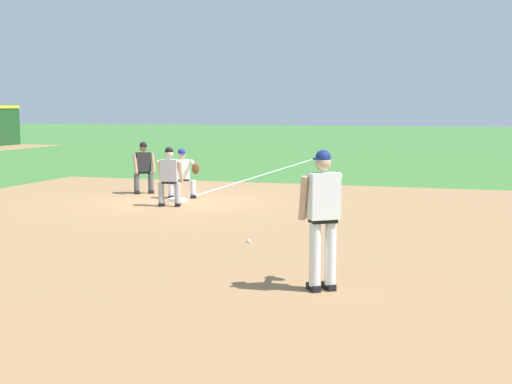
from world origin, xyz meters
TOP-DOWN VIEW (x-y plane):
  - ground_plane at (0.00, 0.00)m, footprint 160.00×160.00m
  - infield_dirt_patch at (-3.87, -2.72)m, footprint 18.00×18.00m
  - foul_line_stripe at (8.58, 0.00)m, footprint 17.15×0.10m
  - first_base_bag at (0.00, 0.00)m, footprint 0.38×0.38m
  - baseball at (-4.84, -3.50)m, footprint 0.07×0.07m
  - pitcher at (-7.70, -5.43)m, footprint 0.85×0.57m
  - first_baseman at (0.61, 0.08)m, footprint 0.80×1.05m
  - baserunner at (-0.88, -0.19)m, footprint 0.53×0.65m
  - umpire at (1.34, 1.59)m, footprint 0.65×0.68m

SIDE VIEW (x-z plane):
  - ground_plane at x=0.00m, z-range 0.00..0.00m
  - infield_dirt_patch at x=-3.87m, z-range 0.00..0.01m
  - foul_line_stripe at x=8.58m, z-range 0.01..0.01m
  - baseball at x=-4.84m, z-range 0.00..0.07m
  - first_base_bag at x=0.00m, z-range 0.00..0.09m
  - first_baseman at x=0.61m, z-range 0.06..1.40m
  - baserunner at x=-0.88m, z-range 0.06..1.52m
  - umpire at x=1.34m, z-range 0.06..1.52m
  - pitcher at x=-7.70m, z-range 0.13..1.99m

